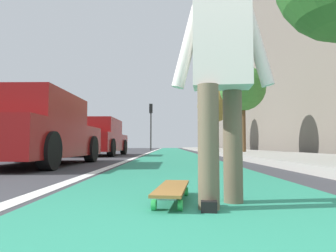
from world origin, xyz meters
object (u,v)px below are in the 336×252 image
Objects in this scene: parked_car_mid at (98,138)px; parked_car_near at (31,131)px; traffic_light at (151,118)px; street_tree_mid at (243,89)px; street_tree_far at (214,107)px; skateboard at (172,189)px; skater_person at (221,71)px.

parked_car_near is at bearing -179.59° from parked_car_mid.
street_tree_mid is (-13.32, -4.74, 0.09)m from traffic_light.
street_tree_far is (-4.66, -4.74, 0.39)m from traffic_light.
parked_car_mid is at bearing 15.73° from skateboard.
skater_person is at bearing 165.71° from street_tree_mid.
skateboard is 10.87m from parked_car_mid.
traffic_light is (24.28, 1.56, 2.69)m from skateboard.
skater_person is (-0.15, -0.35, 0.84)m from skateboard.
parked_car_mid is at bearing 174.29° from traffic_light.
traffic_light is 1.03× the size of street_tree_mid.
street_tree_far reaches higher than parked_car_mid.
traffic_light reaches higher than parked_car_mid.
street_tree_far reaches higher than skateboard.
street_tree_far is at bearing -8.14° from skater_person.
parked_car_mid is (10.45, 2.94, 0.63)m from skateboard.
traffic_light is at bearing 19.58° from street_tree_mid.
skater_person is at bearing 171.86° from street_tree_far.
street_tree_mid reaches higher than skateboard.
street_tree_far is at bearing -134.51° from traffic_light.
parked_car_near is 20.27m from traffic_light.
parked_car_near is 6.30m from parked_car_mid.
skateboard is 0.52× the size of skater_person.
parked_car_near is (4.15, 2.90, 0.62)m from skateboard.
street_tree_far is at bearing -0.00° from street_tree_mid.
skater_person is 24.57m from traffic_light.
street_tree_far is at bearing -21.44° from parked_car_near.
skateboard is at bearing 170.81° from street_tree_far.
parked_car_near is at bearing 34.93° from skateboard.
skateboard is at bearing -145.07° from parked_car_near.
parked_car_near is 1.07× the size of traffic_light.
parked_car_mid is (10.60, 3.29, -0.21)m from skater_person.
traffic_light is at bearing 45.49° from street_tree_far.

